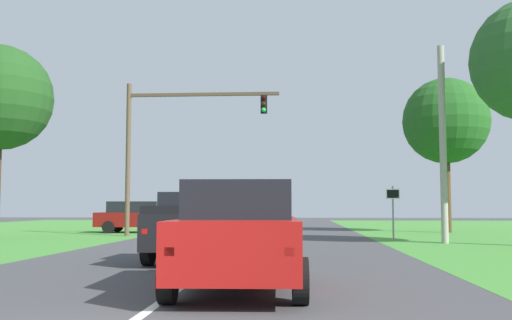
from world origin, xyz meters
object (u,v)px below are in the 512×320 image
Objects in this scene: pickup_truck_lead at (198,225)px; crossing_suv_far at (138,216)px; keep_moving_sign at (393,205)px; oak_tree_right at (446,121)px; traffic_light at (168,134)px; red_suv_near at (240,233)px; utility_pole_right at (443,143)px.

pickup_truck_lead is 1.11× the size of crossing_suv_far.
oak_tree_right is (4.33, 7.94, 4.86)m from keep_moving_sign.
crossing_suv_far is at bearing 123.60° from traffic_light.
crossing_suv_far is at bearing -175.39° from oak_tree_right.
traffic_light is 16.02m from oak_tree_right.
pickup_truck_lead is 2.20× the size of keep_moving_sign.
pickup_truck_lead is at bearing -123.40° from keep_moving_sign.
oak_tree_right reaches higher than pickup_truck_lead.
oak_tree_right is (15.09, 5.21, 1.26)m from traffic_light.
pickup_truck_lead is 0.59× the size of oak_tree_right.
crossing_suv_far is (-8.03, 22.80, -0.08)m from red_suv_near.
traffic_light is 0.88× the size of oak_tree_right.
red_suv_near is 26.59m from oak_tree_right.
pickup_truck_lead is at bearing -69.72° from crossing_suv_far.
utility_pole_right reaches higher than pickup_truck_lead.
keep_moving_sign is at bearing 72.14° from red_suv_near.
oak_tree_right is at bearing 4.61° from crossing_suv_far.
utility_pole_right is (1.70, -2.27, 2.51)m from keep_moving_sign.
keep_moving_sign is at bearing -14.25° from traffic_light.
traffic_light is at bearing -56.40° from crossing_suv_far.
traffic_light is (-3.80, 13.30, 4.15)m from pickup_truck_lead.
pickup_truck_lead is (-1.72, 5.71, -0.03)m from red_suv_near.
oak_tree_right is at bearing 19.03° from traffic_light.
keep_moving_sign reaches higher than pickup_truck_lead.
traffic_light is 13.47m from utility_pole_right.
crossing_suv_far is (-13.28, 6.52, -0.61)m from keep_moving_sign.
keep_moving_sign is 0.30× the size of utility_pole_right.
red_suv_near is at bearing -107.86° from keep_moving_sign.
pickup_truck_lead reaches higher than crossing_suv_far.
traffic_light is at bearing -160.97° from oak_tree_right.
red_suv_near reaches higher than pickup_truck_lead.
red_suv_near is 2.04× the size of keep_moving_sign.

